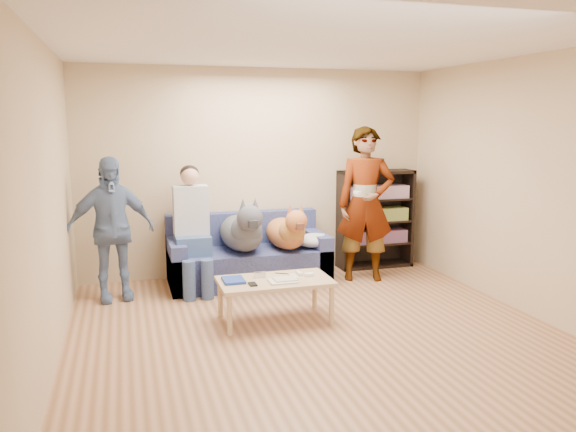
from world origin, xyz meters
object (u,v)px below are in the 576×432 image
object	(u,v)px
person_seated	(192,224)
dog_gray	(243,231)
notebook_blue	(234,280)
sofa	(248,259)
person_standing_left	(111,229)
person_standing_right	(366,204)
dog_tan	(287,232)
bookshelf	(375,217)
camera_silver	(260,275)
coffee_table	(275,284)

from	to	relation	value
person_seated	dog_gray	bearing A→B (deg)	-4.57
notebook_blue	sofa	distance (m)	1.44
person_standing_left	dog_gray	bearing A→B (deg)	-6.40
person_standing_right	dog_gray	xyz separation A→B (m)	(-1.51, 0.13, -0.27)
notebook_blue	sofa	world-z (taller)	sofa
dog_tan	bookshelf	xyz separation A→B (m)	(1.36, 0.45, 0.04)
person_standing_left	person_seated	size ratio (longest dim) A/B	1.08
person_standing_right	bookshelf	distance (m)	0.71
dog_gray	bookshelf	size ratio (longest dim) A/B	0.99
person_seated	bookshelf	world-z (taller)	person_seated
sofa	dog_gray	distance (m)	0.44
camera_silver	coffee_table	distance (m)	0.18
person_seated	dog_tan	xyz separation A→B (m)	(1.12, -0.09, -0.13)
camera_silver	dog_gray	xyz separation A→B (m)	(0.07, 1.12, 0.23)
notebook_blue	bookshelf	bearing A→B (deg)	35.58
camera_silver	coffee_table	xyz separation A→B (m)	(0.12, -0.12, -0.07)
person_standing_left	bookshelf	xyz separation A→B (m)	(3.37, 0.50, -0.11)
bookshelf	sofa	bearing A→B (deg)	-172.60
person_standing_right	sofa	world-z (taller)	person_standing_right
person_standing_left	camera_silver	world-z (taller)	person_standing_left
sofa	person_standing_right	bearing A→B (deg)	-12.12
dog_gray	dog_tan	size ratio (longest dim) A/B	1.10
sofa	dog_gray	world-z (taller)	dog_gray
bookshelf	person_standing_left	bearing A→B (deg)	-171.62
person_standing_right	camera_silver	world-z (taller)	person_standing_right
person_seated	dog_tan	distance (m)	1.13
person_standing_right	coffee_table	size ratio (longest dim) A/B	1.71
person_seated	coffee_table	world-z (taller)	person_seated
person_standing_left	sofa	size ratio (longest dim) A/B	0.83
sofa	person_seated	bearing A→B (deg)	-169.37
person_standing_left	dog_tan	distance (m)	2.02
dog_gray	coffee_table	bearing A→B (deg)	-87.48
person_standing_left	coffee_table	size ratio (longest dim) A/B	1.44
camera_silver	bookshelf	world-z (taller)	bookshelf
sofa	dog_gray	bearing A→B (deg)	-118.34
sofa	bookshelf	distance (m)	1.86
person_standing_right	coffee_table	distance (m)	1.92
camera_silver	sofa	size ratio (longest dim) A/B	0.06
person_standing_right	person_seated	world-z (taller)	person_standing_right
notebook_blue	bookshelf	distance (m)	2.76
person_seated	person_standing_right	bearing A→B (deg)	-4.85
dog_tan	coffee_table	bearing A→B (deg)	-111.75
person_seated	dog_gray	world-z (taller)	person_seated
person_standing_right	dog_tan	distance (m)	1.02
notebook_blue	person_seated	world-z (taller)	person_seated
person_standing_right	dog_tan	bearing A→B (deg)	-168.36
sofa	bookshelf	xyz separation A→B (m)	(1.80, 0.23, 0.40)
person_standing_left	person_seated	world-z (taller)	person_standing_left
dog_gray	coffee_table	world-z (taller)	dog_gray
camera_silver	dog_tan	world-z (taller)	dog_tan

